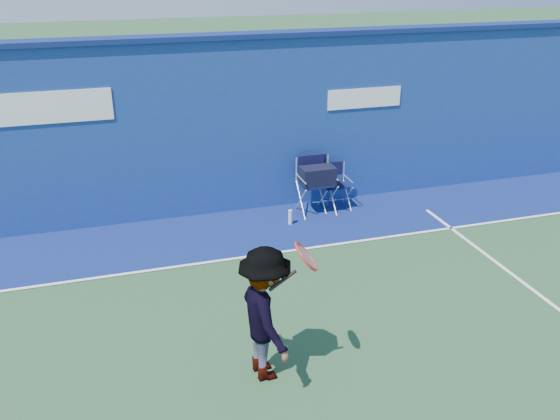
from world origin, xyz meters
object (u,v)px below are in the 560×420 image
object	(u,v)px
directors_chair_left	(316,190)
directors_chair_right	(335,195)
water_bottle	(290,217)
tennis_player	(266,314)

from	to	relation	value
directors_chair_left	directors_chair_right	world-z (taller)	directors_chair_left
directors_chair_left	water_bottle	world-z (taller)	directors_chair_left
directors_chair_left	directors_chair_right	size ratio (longest dim) A/B	1.23
directors_chair_left	tennis_player	world-z (taller)	tennis_player
directors_chair_left	tennis_player	bearing A→B (deg)	-116.95
directors_chair_left	tennis_player	distance (m)	4.55
directors_chair_right	water_bottle	world-z (taller)	directors_chair_right
directors_chair_left	tennis_player	size ratio (longest dim) A/B	0.62
directors_chair_right	tennis_player	size ratio (longest dim) A/B	0.50
directors_chair_right	tennis_player	distance (m)	4.81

